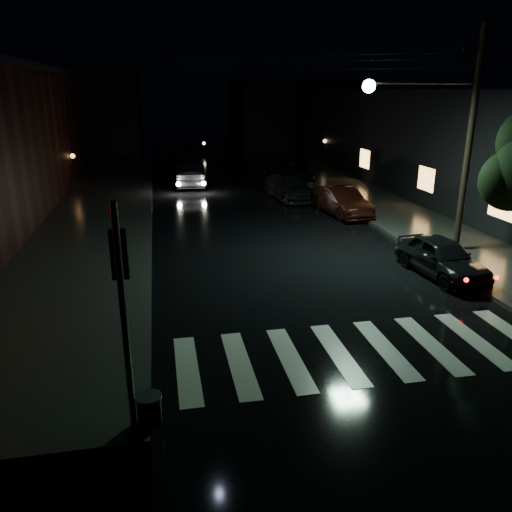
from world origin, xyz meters
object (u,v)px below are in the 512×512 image
parked_car_a (441,257)px  parked_car_b (342,202)px  parked_car_c (290,187)px  oncoming_car (191,173)px  parked_car_d (293,170)px

parked_car_a → parked_car_b: bearing=86.9°
parked_car_c → oncoming_car: bearing=129.8°
parked_car_b → parked_car_c: size_ratio=0.89×
oncoming_car → parked_car_c: bearing=139.8°
parked_car_a → parked_car_c: size_ratio=0.81×
parked_car_d → oncoming_car: 7.14m
parked_car_c → parked_car_a: bearing=-88.8°
parked_car_b → oncoming_car: size_ratio=0.85×
parked_car_a → parked_car_d: bearing=85.1°
parked_car_a → parked_car_c: parked_car_c is taller
parked_car_c → parked_car_d: parked_car_d is taller
parked_car_c → parked_car_d: bearing=66.2°
parked_car_d → oncoming_car: oncoming_car is taller
parked_car_b → oncoming_car: (-6.83, 9.45, 0.12)m
parked_car_a → oncoming_car: (-7.10, 18.20, 0.15)m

